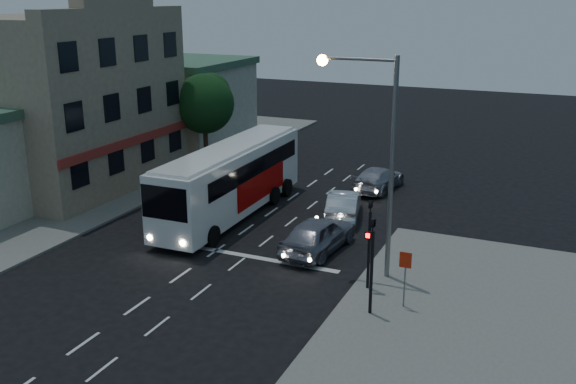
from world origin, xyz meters
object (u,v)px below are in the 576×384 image
at_px(traffic_signal_side, 372,255).
at_px(regulatory_sign, 405,270).
at_px(tour_bus, 231,178).
at_px(street_tree, 204,101).
at_px(streetlight, 377,142).
at_px(car_sedan_b, 378,179).
at_px(traffic_signal_main, 369,234).
at_px(car_sedan_a, 344,204).
at_px(car_suv, 318,234).

height_order(traffic_signal_side, regulatory_sign, traffic_signal_side).
height_order(tour_bus, traffic_signal_side, traffic_signal_side).
bearing_deg(street_tree, streetlight, -39.51).
distance_m(streetlight, street_tree, 20.19).
distance_m(car_sedan_b, traffic_signal_side, 16.18).
bearing_deg(streetlight, traffic_signal_main, -79.80).
bearing_deg(car_sedan_b, streetlight, 110.44).
relative_size(traffic_signal_main, street_tree, 0.66).
bearing_deg(car_sedan_a, traffic_signal_side, 100.04).
distance_m(car_sedan_b, regulatory_sign, 15.49).
height_order(car_suv, regulatory_sign, regulatory_sign).
relative_size(tour_bus, car_suv, 2.54).
relative_size(tour_bus, traffic_signal_side, 3.01).
bearing_deg(car_sedan_a, regulatory_sign, 107.19).
bearing_deg(car_sedan_b, traffic_signal_side, 110.64).
distance_m(car_sedan_b, streetlight, 13.53).
xyz_separation_m(traffic_signal_main, street_tree, (-15.81, 14.25, 2.08)).
height_order(regulatory_sign, street_tree, street_tree).
relative_size(regulatory_sign, street_tree, 0.35).
xyz_separation_m(traffic_signal_main, regulatory_sign, (1.70, -1.01, -0.82)).
height_order(car_sedan_b, traffic_signal_side, traffic_signal_side).
bearing_deg(streetlight, regulatory_sign, -51.25).
relative_size(tour_bus, traffic_signal_main, 3.01).
relative_size(car_suv, street_tree, 0.78).
distance_m(traffic_signal_side, regulatory_sign, 1.61).
bearing_deg(traffic_signal_side, traffic_signal_main, 109.49).
relative_size(car_suv, car_sedan_a, 1.08).
bearing_deg(street_tree, traffic_signal_side, -44.50).
height_order(streetlight, street_tree, streetlight).
bearing_deg(car_sedan_a, car_suv, 81.19).
distance_m(car_suv, traffic_signal_side, 6.59).
bearing_deg(streetlight, traffic_signal_side, -74.30).
bearing_deg(tour_bus, car_sedan_b, 51.87).
xyz_separation_m(car_sedan_b, street_tree, (-12.34, 0.69, 3.80)).
relative_size(tour_bus, car_sedan_b, 2.58).
bearing_deg(traffic_signal_main, street_tree, 137.97).
xyz_separation_m(tour_bus, streetlight, (9.06, -4.48, 3.69)).
bearing_deg(car_sedan_a, street_tree, -41.50).
bearing_deg(traffic_signal_side, car_suv, 128.58).
bearing_deg(regulatory_sign, tour_bus, 147.85).
height_order(car_suv, car_sedan_b, car_suv).
bearing_deg(car_sedan_b, traffic_signal_main, 109.97).
bearing_deg(traffic_signal_side, car_sedan_b, 105.02).
bearing_deg(street_tree, car_sedan_a, -27.49).
distance_m(tour_bus, car_suv, 6.79).
distance_m(tour_bus, regulatory_sign, 13.02).
relative_size(car_sedan_b, traffic_signal_main, 1.17).
bearing_deg(traffic_signal_main, streetlight, 100.20).
xyz_separation_m(car_suv, car_sedan_b, (-0.18, 10.54, -0.13)).
relative_size(traffic_signal_side, street_tree, 0.66).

